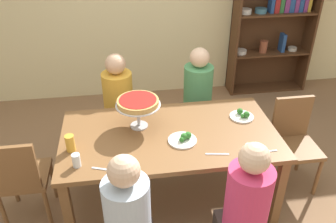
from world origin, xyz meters
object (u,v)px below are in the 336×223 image
at_px(diner_far_right, 197,106).
at_px(salad_plate_far_diner, 183,139).
at_px(diner_near_right, 244,221).
at_px(diner_far_left, 120,114).
at_px(beer_glass_amber_tall, 70,143).
at_px(chair_head_east, 293,139).
at_px(dining_table, 170,141).
at_px(deep_dish_pizza_stand, 138,104).
at_px(salad_plate_near_diner, 242,115).
at_px(cutlery_fork_far, 104,169).
at_px(cutlery_fork_near, 266,152).
at_px(cutlery_knife_near, 217,154).
at_px(bookshelf, 276,7).
at_px(chair_head_west, 21,177).
at_px(water_glass_clear_far, 76,160).
at_px(water_glass_clear_near, 248,151).

bearing_deg(diner_far_right, salad_plate_far_diner, -19.51).
relative_size(diner_near_right, diner_far_left, 1.00).
relative_size(salad_plate_far_diner, beer_glass_amber_tall, 1.70).
distance_m(chair_head_east, beer_glass_amber_tall, 2.01).
height_order(dining_table, deep_dish_pizza_stand, deep_dish_pizza_stand).
xyz_separation_m(salad_plate_near_diner, cutlery_fork_far, (-1.21, -0.53, -0.02)).
distance_m(beer_glass_amber_tall, cutlery_fork_near, 1.50).
bearing_deg(diner_far_left, cutlery_knife_near, 33.25).
height_order(bookshelf, deep_dish_pizza_stand, bookshelf).
relative_size(bookshelf, beer_glass_amber_tall, 16.26).
relative_size(diner_far_right, chair_head_west, 1.32).
bearing_deg(bookshelf, water_glass_clear_far, -136.41).
relative_size(chair_head_west, water_glass_clear_near, 7.32).
distance_m(salad_plate_far_diner, cutlery_fork_far, 0.68).
xyz_separation_m(salad_plate_near_diner, salad_plate_far_diner, (-0.58, -0.27, 0.00)).
relative_size(diner_far_right, salad_plate_far_diner, 4.98).
xyz_separation_m(salad_plate_near_diner, water_glass_clear_far, (-1.40, -0.46, 0.03)).
xyz_separation_m(water_glass_clear_near, cutlery_fork_far, (-1.07, 0.02, -0.06)).
bearing_deg(water_glass_clear_far, diner_near_right, -22.23).
bearing_deg(diner_far_right, diner_near_right, -0.68).
relative_size(diner_far_right, deep_dish_pizza_stand, 3.08).
distance_m(dining_table, salad_plate_near_diner, 0.70).
distance_m(diner_far_right, chair_head_west, 1.87).
relative_size(water_glass_clear_far, cutlery_fork_near, 0.58).
bearing_deg(cutlery_fork_far, cutlery_fork_near, 20.55).
height_order(dining_table, water_glass_clear_far, water_glass_clear_far).
bearing_deg(salad_plate_near_diner, cutlery_fork_near, -87.63).
bearing_deg(bookshelf, beer_glass_amber_tall, -139.58).
bearing_deg(bookshelf, diner_near_right, -115.21).
bearing_deg(dining_table, diner_near_right, -62.43).
xyz_separation_m(diner_near_right, chair_head_west, (-1.63, 0.70, -0.01)).
bearing_deg(dining_table, diner_far_left, 117.80).
height_order(diner_far_left, beer_glass_amber_tall, diner_far_left).
distance_m(water_glass_clear_near, cutlery_fork_near, 0.18).
bearing_deg(chair_head_west, deep_dish_pizza_stand, 12.22).
height_order(dining_table, diner_far_right, diner_far_right).
xyz_separation_m(chair_head_west, cutlery_knife_near, (1.54, -0.26, 0.26)).
bearing_deg(beer_glass_amber_tall, water_glass_clear_far, -73.47).
bearing_deg(chair_head_east, diner_far_right, -43.04).
bearing_deg(chair_head_west, water_glass_clear_far, -25.84).
relative_size(dining_table, beer_glass_amber_tall, 13.13).
distance_m(diner_far_left, beer_glass_amber_tall, 1.02).
height_order(diner_far_left, water_glass_clear_far, diner_far_left).
height_order(bookshelf, water_glass_clear_near, bookshelf).
xyz_separation_m(salad_plate_far_diner, beer_glass_amber_tall, (-0.88, 0.01, 0.05)).
bearing_deg(cutlery_fork_far, chair_head_west, 175.36).
bearing_deg(deep_dish_pizza_stand, beer_glass_amber_tall, -154.77).
relative_size(bookshelf, chair_head_east, 2.54).
bearing_deg(diner_far_left, salad_plate_far_diner, 29.15).
height_order(diner_near_right, diner_far_right, same).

